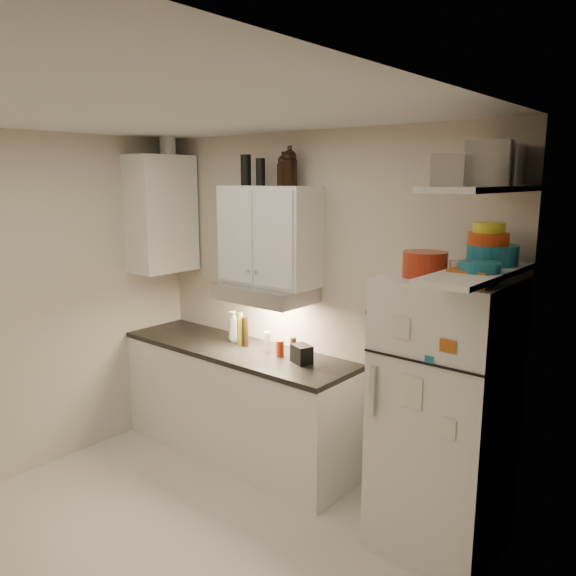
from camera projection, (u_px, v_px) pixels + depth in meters
The scene contains 36 objects.
floor at pixel (163, 554), 3.44m from camera, with size 3.20×3.00×0.02m, color silver.
ceiling at pixel (141, 109), 2.94m from camera, with size 3.20×3.00×0.02m, color silver.
back_wall at pixel (314, 304), 4.33m from camera, with size 3.20×0.02×2.60m, color beige.
left_wall at pixel (21, 308), 4.20m from camera, with size 0.02×3.00×2.60m, color beige.
right_wall at pixel (408, 428), 2.18m from camera, with size 0.02×3.00×2.60m, color beige.
base_cabinet at pixel (237, 403), 4.60m from camera, with size 2.10×0.60×0.88m, color white.
countertop at pixel (236, 349), 4.52m from camera, with size 2.10×0.62×0.04m, color black.
upper_cabinet at pixel (269, 236), 4.28m from camera, with size 0.80×0.33×0.75m, color white.
side_cabinet at pixel (161, 214), 4.87m from camera, with size 0.33×0.55×1.00m, color white.
range_hood at pixel (264, 293), 4.32m from camera, with size 0.76×0.46×0.12m, color silver.
fridge at pixel (444, 417), 3.36m from camera, with size 0.70×0.68×1.70m, color white.
shelf_hi at pixel (483, 189), 2.88m from camera, with size 0.30×0.95×0.03m, color white.
shelf_lo at pixel (477, 273), 2.96m from camera, with size 0.30×0.95×0.03m, color white.
knife_strip at pixel (392, 316), 3.86m from camera, with size 0.42×0.02×0.03m, color black.
dutch_oven at pixel (425, 264), 3.18m from camera, with size 0.25×0.25×0.15m, color #A42913.
book_stack at pixel (473, 276), 2.97m from camera, with size 0.21×0.26×0.09m, color #B15816.
spice_jar at pixel (455, 270), 3.11m from camera, with size 0.06×0.06×0.11m, color silver.
stock_pot at pixel (497, 165), 3.17m from camera, with size 0.31×0.31×0.22m, color silver.
tin_a at pixel (490, 164), 2.83m from camera, with size 0.22×0.20×0.22m, color #AAAAAD.
tin_b at pixel (448, 170), 2.69m from camera, with size 0.15×0.15×0.15m, color #AAAAAD.
bowl_teal at pixel (492, 255), 3.15m from camera, with size 0.28×0.28×0.11m, color #16647D.
bowl_orange at pixel (488, 239), 3.13m from camera, with size 0.23×0.23×0.07m, color #C43B12.
bowl_yellow at pixel (489, 228), 3.12m from camera, with size 0.18×0.18×0.06m, color yellow.
plates at pixel (480, 267), 2.91m from camera, with size 0.21×0.21×0.05m, color #16647D.
growler_a at pixel (283, 170), 4.13m from camera, with size 0.10×0.10×0.23m, color black, non-canonical shape.
growler_b at pixel (290, 167), 4.11m from camera, with size 0.11×0.11×0.27m, color black, non-canonical shape.
thermos_a at pixel (261, 172), 4.22m from camera, with size 0.07×0.07×0.20m, color black.
thermos_b at pixel (246, 170), 4.29m from camera, with size 0.08×0.08×0.23m, color black.
side_jar at pixel (168, 144), 4.77m from camera, with size 0.13×0.13×0.18m, color silver.
soap_bottle at pixel (234, 324), 4.65m from camera, with size 0.11×0.11×0.29m, color white.
pepper_mill at pixel (293, 347), 4.24m from camera, with size 0.05×0.05×0.16m, color brown.
oil_bottle at pixel (240, 329), 4.56m from camera, with size 0.05×0.05×0.27m, color olive.
vinegar_bottle at pixel (245, 332), 4.51m from camera, with size 0.05×0.05×0.24m, color black.
clear_bottle at pixel (267, 342), 4.37m from camera, with size 0.05×0.05×0.16m, color silver.
red_jar at pixel (280, 348), 4.27m from camera, with size 0.06×0.06×0.12m, color #A42913.
caddy at pixel (302, 354), 4.12m from camera, with size 0.16×0.11×0.13m, color black.
Camera 1 is at (2.55, -1.86, 2.25)m, focal length 35.00 mm.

